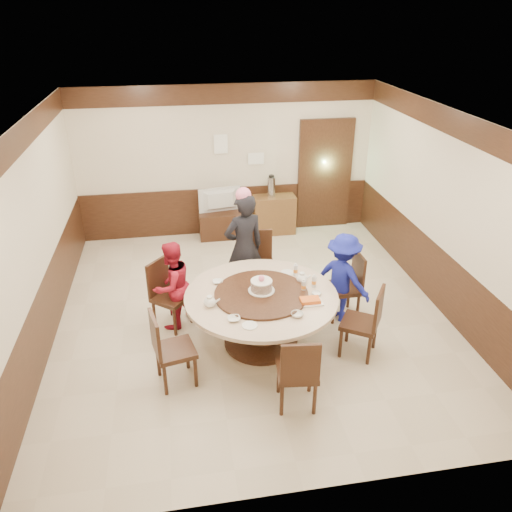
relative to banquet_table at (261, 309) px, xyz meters
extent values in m
plane|color=beige|center=(0.00, 0.70, -0.53)|extent=(6.00, 6.00, 0.00)
plane|color=white|center=(0.00, 0.70, 2.27)|extent=(6.00, 6.00, 0.00)
cube|color=beige|center=(0.00, 3.70, 0.87)|extent=(5.50, 0.04, 2.80)
cube|color=beige|center=(0.00, -2.30, 0.87)|extent=(5.50, 0.04, 2.80)
cube|color=beige|center=(-2.75, 0.70, 0.87)|extent=(0.04, 6.00, 2.80)
cube|color=beige|center=(2.75, 0.70, 0.87)|extent=(0.04, 6.00, 2.80)
cube|color=#351C10|center=(0.00, 0.70, -0.08)|extent=(5.50, 6.00, 0.90)
cube|color=#351C10|center=(0.00, 0.70, 2.09)|extent=(5.50, 6.00, 0.35)
cube|color=#351C10|center=(1.90, 3.65, 0.52)|extent=(1.05, 0.08, 2.18)
cube|color=#87D29C|center=(1.90, 3.67, 0.52)|extent=(0.88, 0.02, 2.05)
cylinder|color=#351C10|center=(0.00, 0.00, -0.50)|extent=(0.98, 0.98, 0.06)
cylinder|color=#351C10|center=(0.00, 0.00, -0.18)|extent=(0.39, 0.39, 0.65)
cylinder|color=#CAAE93|center=(0.00, 0.00, 0.19)|extent=(1.96, 1.96, 0.05)
cylinder|color=#351C10|center=(0.00, 0.00, 0.23)|extent=(1.19, 1.19, 0.03)
cube|color=#351C10|center=(1.25, 0.46, -0.08)|extent=(0.45, 0.45, 0.06)
cube|color=#351C10|center=(1.46, 0.46, 0.19)|extent=(0.05, 0.42, 0.50)
cube|color=#351C10|center=(1.25, 0.46, -0.32)|extent=(0.36, 0.36, 0.42)
cube|color=#351C10|center=(0.20, 1.30, -0.08)|extent=(0.49, 0.49, 0.06)
cube|color=#351C10|center=(0.23, 1.51, 0.19)|extent=(0.42, 0.09, 0.50)
cube|color=#351C10|center=(0.20, 1.30, -0.32)|extent=(0.36, 0.36, 0.42)
cube|color=#351C10|center=(-1.14, 0.61, -0.08)|extent=(0.62, 0.62, 0.06)
cube|color=#351C10|center=(-1.30, 0.75, 0.19)|extent=(0.30, 0.35, 0.50)
cube|color=#351C10|center=(-1.14, 0.61, -0.32)|extent=(0.36, 0.36, 0.42)
cube|color=#351C10|center=(-1.12, -0.57, -0.08)|extent=(0.53, 0.53, 0.06)
cube|color=#351C10|center=(-1.32, -0.61, 0.19)|extent=(0.13, 0.42, 0.50)
cube|color=#351C10|center=(-1.12, -0.57, -0.32)|extent=(0.36, 0.36, 0.42)
cube|color=#351C10|center=(0.19, -1.16, -0.08)|extent=(0.49, 0.49, 0.06)
cube|color=#351C10|center=(0.17, -1.37, 0.19)|extent=(0.42, 0.09, 0.50)
cube|color=#351C10|center=(0.19, -1.16, -0.32)|extent=(0.36, 0.36, 0.42)
cube|color=#351C10|center=(1.19, -0.40, -0.08)|extent=(0.61, 0.61, 0.06)
cube|color=#351C10|center=(1.37, -0.52, 0.19)|extent=(0.26, 0.37, 0.50)
cube|color=#351C10|center=(1.19, -0.40, -0.32)|extent=(0.36, 0.36, 0.42)
imported|color=black|center=(-0.05, 1.19, 0.31)|extent=(0.70, 0.55, 1.68)
imported|color=#AA162B|center=(-1.12, 0.62, 0.10)|extent=(0.78, 0.77, 1.27)
imported|color=#181F9A|center=(1.22, 0.41, 0.12)|extent=(0.91, 0.96, 1.30)
cylinder|color=white|center=(0.01, 0.05, 0.25)|extent=(0.34, 0.34, 0.01)
cylinder|color=gray|center=(0.01, 0.05, 0.32)|extent=(0.27, 0.27, 0.12)
cylinder|color=white|center=(0.01, 0.05, 0.39)|extent=(0.27, 0.27, 0.01)
sphere|color=pink|center=(0.01, 0.05, 0.43)|extent=(0.08, 0.08, 0.08)
ellipsoid|color=white|center=(-0.66, -0.16, 0.28)|extent=(0.17, 0.15, 0.13)
ellipsoid|color=white|center=(0.58, 0.22, 0.28)|extent=(0.17, 0.15, 0.13)
imported|color=white|center=(-0.52, 0.39, 0.23)|extent=(0.14, 0.14, 0.03)
imported|color=white|center=(0.33, -0.55, 0.24)|extent=(0.15, 0.15, 0.05)
imported|color=white|center=(-0.41, -0.50, 0.24)|extent=(0.15, 0.15, 0.04)
imported|color=white|center=(0.69, -0.13, 0.24)|extent=(0.12, 0.12, 0.04)
cylinder|color=white|center=(-0.25, -0.65, 0.22)|extent=(0.18, 0.18, 0.01)
cylinder|color=white|center=(0.45, 0.50, 0.22)|extent=(0.18, 0.18, 0.01)
cube|color=white|center=(0.56, -0.29, 0.23)|extent=(0.30, 0.20, 0.02)
cube|color=orange|center=(0.56, -0.29, 0.26)|extent=(0.24, 0.15, 0.04)
cylinder|color=silver|center=(0.55, -0.01, 0.30)|extent=(0.06, 0.06, 0.16)
cylinder|color=silver|center=(0.71, 0.08, 0.30)|extent=(0.06, 0.06, 0.16)
cylinder|color=silver|center=(0.55, 0.42, 0.30)|extent=(0.06, 0.06, 0.16)
cube|color=#351C10|center=(-0.15, 3.45, -0.28)|extent=(0.85, 0.45, 0.50)
imported|color=#959598|center=(-0.15, 3.45, 0.20)|extent=(0.82, 0.23, 0.47)
cube|color=brown|center=(0.88, 3.48, -0.16)|extent=(0.80, 0.40, 0.75)
cylinder|color=silver|center=(0.81, 3.48, 0.41)|extent=(0.15, 0.15, 0.38)
cube|color=white|center=(-0.10, 3.66, 1.22)|extent=(0.25, 0.00, 0.35)
cube|color=white|center=(0.55, 3.66, 0.92)|extent=(0.30, 0.00, 0.22)
camera|label=1|loc=(-0.96, -5.32, 3.54)|focal=35.00mm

